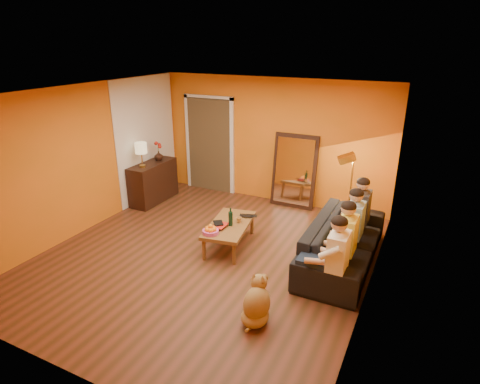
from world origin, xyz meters
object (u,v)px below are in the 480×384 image
at_px(coffee_table, 229,235).
at_px(dog, 257,301).
at_px(mirror_frame, 294,171).
at_px(tumbler, 239,220).
at_px(person_far_left, 337,259).
at_px(table_lamp, 142,155).
at_px(floor_lamp, 350,195).
at_px(laptop, 248,217).
at_px(person_far_right, 361,213).
at_px(sofa, 343,242).
at_px(person_mid_right, 354,226).
at_px(wine_bottle, 231,217).
at_px(person_mid_left, 347,241).
at_px(vase, 159,156).
at_px(sideboard, 153,182).

relative_size(coffee_table, dog, 1.96).
height_order(mirror_frame, tumbler, mirror_frame).
distance_m(person_far_left, tumbler, 2.01).
distance_m(table_lamp, floor_lamp, 4.15).
bearing_deg(mirror_frame, laptop, -96.13).
bearing_deg(floor_lamp, person_far_right, -80.77).
distance_m(sofa, person_mid_right, 0.31).
bearing_deg(person_mid_right, person_far_left, -90.00).
distance_m(table_lamp, coffee_table, 2.69).
xyz_separation_m(person_mid_right, tumbler, (-1.84, -0.30, -0.15)).
bearing_deg(sofa, person_mid_right, -52.43).
xyz_separation_m(person_far_right, wine_bottle, (-1.91, -1.02, -0.03)).
height_order(table_lamp, person_mid_right, table_lamp).
bearing_deg(table_lamp, wine_bottle, -18.92).
distance_m(dog, person_mid_left, 1.66).
bearing_deg(person_mid_left, mirror_frame, 124.43).
relative_size(table_lamp, vase, 2.61).
height_order(mirror_frame, person_mid_right, mirror_frame).
relative_size(sofa, tumbler, 25.24).
height_order(mirror_frame, dog, mirror_frame).
bearing_deg(floor_lamp, person_mid_left, -102.65).
xyz_separation_m(sideboard, table_lamp, (0.00, -0.30, 0.68)).
bearing_deg(table_lamp, floor_lamp, 8.73).
relative_size(person_far_left, person_mid_right, 1.00).
xyz_separation_m(coffee_table, laptop, (0.18, 0.35, 0.22)).
bearing_deg(sideboard, person_mid_right, -8.78).
distance_m(person_mid_left, wine_bottle, 1.91).
distance_m(floor_lamp, vase, 4.09).
xyz_separation_m(person_far_left, person_mid_right, (0.00, 1.10, 0.00)).
xyz_separation_m(table_lamp, person_far_left, (4.37, -1.47, -0.49)).
xyz_separation_m(person_mid_left, person_far_right, (0.00, 1.10, 0.00)).
relative_size(floor_lamp, person_far_right, 1.18).
bearing_deg(person_mid_right, laptop, -177.74).
xyz_separation_m(floor_lamp, person_far_left, (0.29, -2.10, -0.11)).
bearing_deg(person_far_right, tumbler, -155.16).
relative_size(mirror_frame, person_mid_right, 1.25).
bearing_deg(floor_lamp, laptop, -167.35).
distance_m(person_mid_right, person_far_right, 0.55).
relative_size(floor_lamp, dog, 2.31).
relative_size(table_lamp, person_far_left, 0.42).
bearing_deg(person_far_left, mirror_frame, 118.96).
height_order(sideboard, sofa, sideboard).
distance_m(person_mid_left, tumbler, 1.86).
xyz_separation_m(mirror_frame, person_far_left, (1.58, -2.85, -0.15)).
bearing_deg(wine_bottle, mirror_frame, 81.67).
distance_m(table_lamp, dog, 4.40).
height_order(floor_lamp, wine_bottle, floor_lamp).
relative_size(wine_bottle, tumbler, 3.28).
height_order(person_far_left, laptop, person_far_left).
bearing_deg(dog, coffee_table, 110.97).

